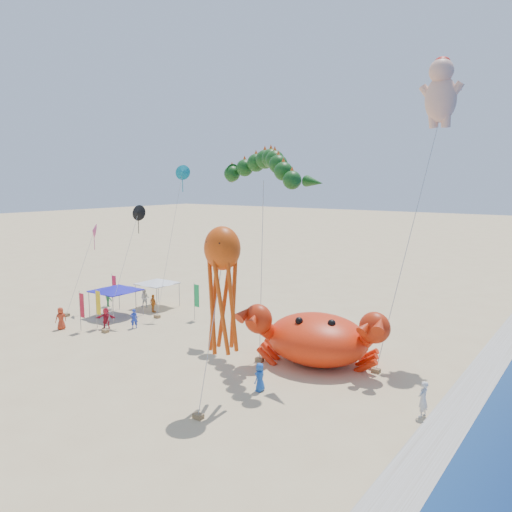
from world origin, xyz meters
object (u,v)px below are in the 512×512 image
(octopus_kite, at_px, (222,280))
(canopy_white, at_px, (157,281))
(crab_inflatable, at_px, (316,337))
(dragon_kite, at_px, (262,173))
(canopy_blue, at_px, (116,288))
(cherub_kite, at_px, (441,91))

(octopus_kite, bearing_deg, canopy_white, 146.08)
(crab_inflatable, height_order, octopus_kite, octopus_kite)
(dragon_kite, bearing_deg, crab_inflatable, 0.76)
(dragon_kite, distance_m, canopy_blue, 18.08)
(dragon_kite, bearing_deg, canopy_white, 164.28)
(cherub_kite, relative_size, canopy_blue, 5.18)
(crab_inflatable, xyz_separation_m, canopy_blue, (-19.55, -0.13, 0.70))
(crab_inflatable, bearing_deg, dragon_kite, -179.24)
(dragon_kite, distance_m, canopy_white, 18.01)
(dragon_kite, relative_size, canopy_blue, 3.52)
(canopy_blue, bearing_deg, canopy_white, 81.25)
(cherub_kite, distance_m, canopy_blue, 29.53)
(crab_inflatable, height_order, canopy_white, crab_inflatable)
(crab_inflatable, bearing_deg, canopy_blue, -179.63)
(octopus_kite, bearing_deg, cherub_kite, 68.88)
(octopus_kite, bearing_deg, canopy_blue, 157.18)
(cherub_kite, bearing_deg, crab_inflatable, -122.45)
(cherub_kite, xyz_separation_m, canopy_blue, (-24.31, -7.61, -14.94))
(cherub_kite, bearing_deg, dragon_kite, -140.08)
(cherub_kite, xyz_separation_m, octopus_kite, (-5.93, -15.35, -10.78))
(dragon_kite, height_order, canopy_white, dragon_kite)
(canopy_white, bearing_deg, octopus_kite, -33.92)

